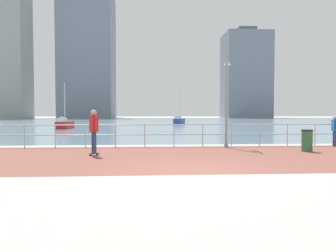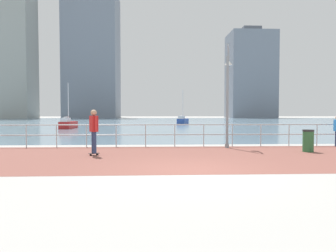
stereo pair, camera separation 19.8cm
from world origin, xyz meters
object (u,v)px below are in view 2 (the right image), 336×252
(lamppost, at_px, (228,91))
(sailboat_blue, at_px, (183,121))
(skateboarder, at_px, (94,128))
(trash_bin, at_px, (308,141))
(sailboat_white, at_px, (68,124))

(lamppost, height_order, sailboat_blue, sailboat_blue)
(skateboarder, relative_size, trash_bin, 1.88)
(trash_bin, distance_m, sailboat_blue, 34.54)
(sailboat_blue, bearing_deg, skateboarder, -100.74)
(sailboat_blue, bearing_deg, sailboat_white, -133.92)
(lamppost, bearing_deg, trash_bin, -32.14)
(skateboarder, bearing_deg, sailboat_blue, 79.26)
(lamppost, xyz_separation_m, skateboarder, (-5.74, -2.59, -1.62))
(lamppost, relative_size, trash_bin, 5.19)
(skateboarder, height_order, sailboat_blue, sailboat_blue)
(lamppost, distance_m, sailboat_blue, 32.71)
(sailboat_blue, distance_m, sailboat_white, 19.22)
(sailboat_white, bearing_deg, lamppost, -56.58)
(trash_bin, height_order, sailboat_white, sailboat_white)
(skateboarder, xyz_separation_m, sailboat_white, (-6.66, 21.37, -0.59))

